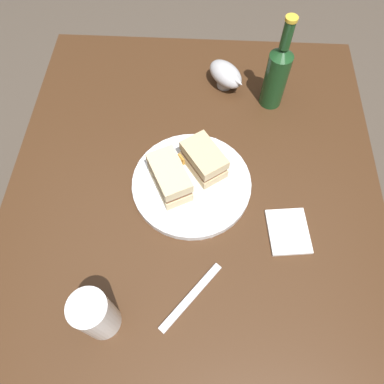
{
  "coord_description": "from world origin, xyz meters",
  "views": [
    {
      "loc": [
        0.37,
        0.02,
        1.48
      ],
      "look_at": [
        -0.03,
        -0.0,
        0.73
      ],
      "focal_mm": 34.23,
      "sensor_mm": 36.0,
      "label": 1
    }
  ],
  "objects_px": {
    "gravy_boat": "(226,74)",
    "fork": "(191,297)",
    "sandwich_half_right": "(170,177)",
    "napkin": "(288,231)",
    "sandwich_half_left": "(204,160)",
    "plate": "(192,184)",
    "cider_bottle": "(277,74)",
    "pint_glass": "(97,316)"
  },
  "relations": [
    {
      "from": "plate",
      "to": "fork",
      "type": "bearing_deg",
      "value": 2.77
    },
    {
      "from": "napkin",
      "to": "fork",
      "type": "relative_size",
      "value": 0.61
    },
    {
      "from": "pint_glass",
      "to": "fork",
      "type": "relative_size",
      "value": 0.78
    },
    {
      "from": "sandwich_half_left",
      "to": "sandwich_half_right",
      "type": "height_order",
      "value": "sandwich_half_right"
    },
    {
      "from": "plate",
      "to": "pint_glass",
      "type": "distance_m",
      "value": 0.37
    },
    {
      "from": "pint_glass",
      "to": "gravy_boat",
      "type": "xyz_separation_m",
      "value": [
        -0.66,
        0.24,
        -0.02
      ]
    },
    {
      "from": "napkin",
      "to": "sandwich_half_left",
      "type": "bearing_deg",
      "value": -127.78
    },
    {
      "from": "sandwich_half_left",
      "to": "napkin",
      "type": "bearing_deg",
      "value": 52.22
    },
    {
      "from": "sandwich_half_left",
      "to": "gravy_boat",
      "type": "distance_m",
      "value": 0.29
    },
    {
      "from": "sandwich_half_left",
      "to": "pint_glass",
      "type": "bearing_deg",
      "value": -27.04
    },
    {
      "from": "cider_bottle",
      "to": "napkin",
      "type": "distance_m",
      "value": 0.4
    },
    {
      "from": "sandwich_half_right",
      "to": "pint_glass",
      "type": "relative_size",
      "value": 0.99
    },
    {
      "from": "sandwich_half_left",
      "to": "gravy_boat",
      "type": "xyz_separation_m",
      "value": [
        -0.29,
        0.05,
        -0.01
      ]
    },
    {
      "from": "plate",
      "to": "fork",
      "type": "distance_m",
      "value": 0.27
    },
    {
      "from": "pint_glass",
      "to": "fork",
      "type": "distance_m",
      "value": 0.19
    },
    {
      "from": "plate",
      "to": "fork",
      "type": "xyz_separation_m",
      "value": [
        0.27,
        0.01,
        -0.01
      ]
    },
    {
      "from": "sandwich_half_left",
      "to": "sandwich_half_right",
      "type": "bearing_deg",
      "value": -54.79
    },
    {
      "from": "plate",
      "to": "pint_glass",
      "type": "bearing_deg",
      "value": -26.38
    },
    {
      "from": "pint_glass",
      "to": "fork",
      "type": "height_order",
      "value": "pint_glass"
    },
    {
      "from": "pint_glass",
      "to": "cider_bottle",
      "type": "relative_size",
      "value": 0.53
    },
    {
      "from": "cider_bottle",
      "to": "fork",
      "type": "height_order",
      "value": "cider_bottle"
    },
    {
      "from": "sandwich_half_right",
      "to": "napkin",
      "type": "relative_size",
      "value": 1.26
    },
    {
      "from": "sandwich_half_left",
      "to": "sandwich_half_right",
      "type": "relative_size",
      "value": 0.93
    },
    {
      "from": "sandwich_half_left",
      "to": "cider_bottle",
      "type": "relative_size",
      "value": 0.49
    },
    {
      "from": "sandwich_half_left",
      "to": "fork",
      "type": "distance_m",
      "value": 0.32
    },
    {
      "from": "pint_glass",
      "to": "fork",
      "type": "xyz_separation_m",
      "value": [
        -0.06,
        0.17,
        -0.06
      ]
    },
    {
      "from": "gravy_boat",
      "to": "napkin",
      "type": "bearing_deg",
      "value": 18.42
    },
    {
      "from": "sandwich_half_left",
      "to": "cider_bottle",
      "type": "bearing_deg",
      "value": 143.39
    },
    {
      "from": "plate",
      "to": "sandwich_half_left",
      "type": "height_order",
      "value": "sandwich_half_left"
    },
    {
      "from": "napkin",
      "to": "fork",
      "type": "distance_m",
      "value": 0.26
    },
    {
      "from": "plate",
      "to": "sandwich_half_right",
      "type": "distance_m",
      "value": 0.07
    },
    {
      "from": "sandwich_half_right",
      "to": "fork",
      "type": "bearing_deg",
      "value": 13.73
    },
    {
      "from": "sandwich_half_left",
      "to": "gravy_boat",
      "type": "height_order",
      "value": "sandwich_half_left"
    },
    {
      "from": "plate",
      "to": "napkin",
      "type": "bearing_deg",
      "value": 63.89
    },
    {
      "from": "sandwich_half_right",
      "to": "cider_bottle",
      "type": "distance_m",
      "value": 0.39
    },
    {
      "from": "sandwich_half_left",
      "to": "cider_bottle",
      "type": "xyz_separation_m",
      "value": [
        -0.24,
        0.18,
        0.05
      ]
    },
    {
      "from": "gravy_boat",
      "to": "cider_bottle",
      "type": "relative_size",
      "value": 0.49
    },
    {
      "from": "napkin",
      "to": "sandwich_half_right",
      "type": "bearing_deg",
      "value": -109.91
    },
    {
      "from": "plate",
      "to": "cider_bottle",
      "type": "distance_m",
      "value": 0.36
    },
    {
      "from": "gravy_boat",
      "to": "fork",
      "type": "relative_size",
      "value": 0.71
    },
    {
      "from": "plate",
      "to": "gravy_boat",
      "type": "relative_size",
      "value": 2.24
    },
    {
      "from": "sandwich_half_left",
      "to": "pint_glass",
      "type": "height_order",
      "value": "pint_glass"
    }
  ]
}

